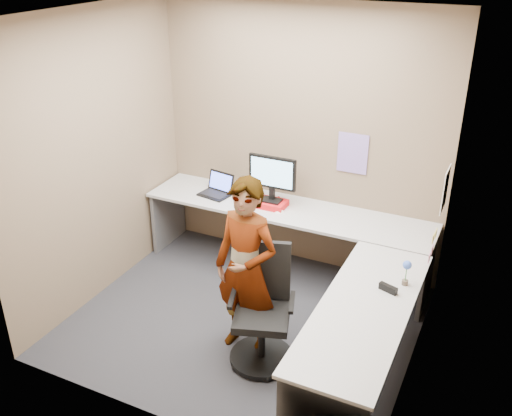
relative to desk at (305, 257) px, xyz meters
The scene contains 21 objects.
ground 0.83m from the desk, 138.54° to the right, with size 3.00×3.00×0.00m, color #222227.
wall_back 1.27m from the desk, 115.54° to the left, with size 3.00×3.00×0.00m, color brown.
wall_right 1.36m from the desk, 19.95° to the right, with size 2.70×2.70×0.00m, color brown.
wall_left 2.12m from the desk, 168.73° to the right, with size 2.70×2.70×0.00m, color brown.
ceiling 2.19m from the desk, 138.54° to the right, with size 3.00×3.00×0.00m, color white.
desk is the anchor object (origin of this frame).
paper_ream 0.83m from the desk, 136.62° to the left, with size 0.31×0.23×0.06m, color red.
monitor 0.96m from the desk, 135.74° to the left, with size 0.49×0.14×0.47m.
laptop 1.38m from the desk, 154.20° to the left, with size 0.35×0.31×0.22m.
trackball_mouse 0.90m from the desk, 129.28° to the left, with size 0.12×0.08×0.07m.
origami 0.70m from the desk, 134.27° to the left, with size 0.10×0.10×0.06m, color white.
stapler 0.96m from the desk, 27.30° to the right, with size 0.15×0.04×0.06m, color black.
flower 1.02m from the desk, 16.83° to the right, with size 0.07×0.07×0.22m.
calendar_purple 1.15m from the desk, 82.85° to the left, with size 0.30×0.01×0.40m, color #846BB7.
calendar_white 1.35m from the desk, 26.02° to the left, with size 0.01×0.28×0.38m, color white.
sticky_note_a 1.13m from the desk, ahead, with size 0.01×0.07×0.07m, color #F2E059.
sticky_note_b 1.10m from the desk, 11.49° to the left, with size 0.01×0.07×0.07m, color pink.
sticky_note_c 1.08m from the desk, ahead, with size 0.01×0.07×0.07m, color pink.
sticky_note_d 1.15m from the desk, 16.61° to the left, with size 0.01×0.07×0.07m, color #F2E059.
office_chair 0.77m from the desk, 95.94° to the right, with size 0.58×0.56×1.00m.
person 0.76m from the desk, 110.50° to the right, with size 0.57×0.37×1.56m, color #999399.
Camera 1 is at (1.95, -3.81, 3.23)m, focal length 40.00 mm.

